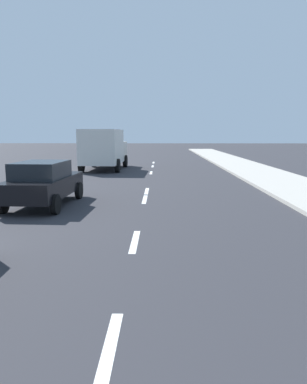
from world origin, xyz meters
name	(u,v)px	position (x,y,z in m)	size (l,w,h in m)	color
ground_plane	(146,194)	(0.00, 20.00, 0.00)	(160.00, 160.00, 0.00)	#2D2D33
sidewalk_strip	(293,186)	(6.91, 22.00, 0.07)	(3.60, 80.00, 0.14)	#B2ADA3
lane_stripe_2	(109,352)	(0.00, 8.92, 0.00)	(0.16, 1.80, 0.01)	white
lane_stripe_3	(135,241)	(0.00, 13.26, 0.00)	(0.16, 1.80, 0.01)	white
lane_stripe_4	(145,199)	(0.00, 18.72, 0.00)	(0.16, 1.80, 0.01)	white
lane_stripe_5	(147,191)	(0.00, 20.75, 0.00)	(0.16, 1.80, 0.01)	white
lane_stripe_6	(151,173)	(0.00, 28.25, 0.00)	(0.16, 1.80, 0.01)	white
lane_stripe_7	(153,166)	(0.00, 32.93, 0.00)	(0.16, 1.80, 0.01)	white
lane_stripe_8	(153,163)	(0.00, 36.52, 0.00)	(0.16, 1.80, 0.01)	white
parked_car_black	(43,182)	(-3.51, 17.47, 0.84)	(2.04, 4.16, 1.57)	black
delivery_truck	(104,148)	(-3.35, 30.28, 1.50)	(2.83, 6.31, 2.80)	beige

